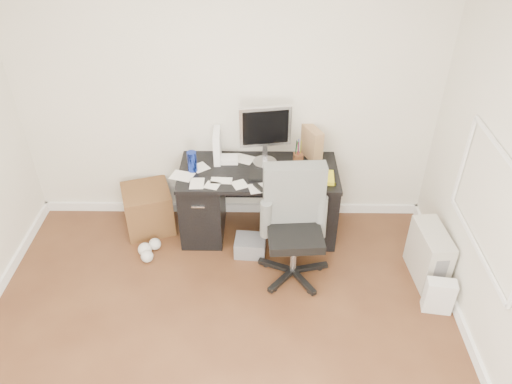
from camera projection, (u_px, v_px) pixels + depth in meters
ground at (217, 372)px, 3.79m from camera, size 4.00×4.00×0.00m
room_shell at (210, 193)px, 2.84m from camera, size 4.02×4.02×2.71m
desk at (258, 200)px, 4.89m from camera, size 1.50×0.70×0.75m
loose_papers at (237, 173)px, 4.65m from camera, size 1.10×0.60×0.00m
lcd_monitor at (265, 136)px, 4.61m from camera, size 0.52×0.35×0.61m
keyboard at (275, 177)px, 4.58m from camera, size 0.47×0.20×0.03m
computer_mouse at (307, 172)px, 4.60m from camera, size 0.07×0.07×0.07m
travel_mug at (192, 162)px, 4.63m from camera, size 0.11×0.11×0.20m
white_binder at (217, 146)px, 4.76m from camera, size 0.13×0.27×0.31m
magazine_file at (312, 143)px, 4.79m from camera, size 0.23×0.30×0.31m
pen_cup at (298, 152)px, 4.73m from camera, size 0.12×0.12×0.24m
yellow_book at (326, 178)px, 4.56m from camera, size 0.18×0.22×0.04m
paper_remote at (261, 187)px, 4.45m from camera, size 0.25×0.22×0.02m
office_chair at (295, 229)px, 4.32m from camera, size 0.66×0.66×1.08m
pc_tower at (429, 254)px, 4.47m from camera, size 0.27×0.53×0.51m
shopping_bag at (439, 296)px, 4.19m from camera, size 0.26×0.20×0.33m
wicker_basket at (148, 209)px, 5.06m from camera, size 0.58×0.58×0.46m
desk_printer at (250, 246)px, 4.82m from camera, size 0.31×0.26×0.17m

